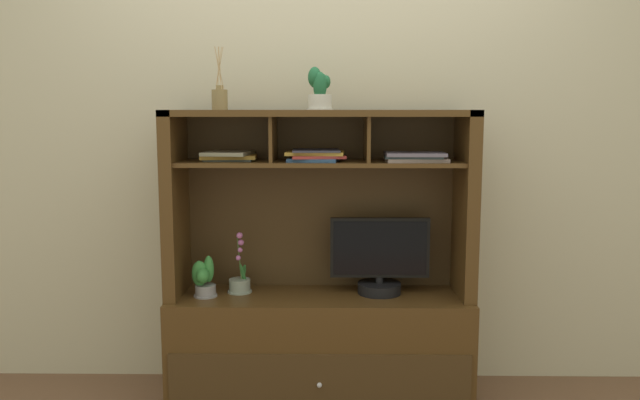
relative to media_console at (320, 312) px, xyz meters
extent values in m
cube|color=brown|center=(0.00, -0.01, -0.43)|extent=(6.00, 6.00, 0.02)
cube|color=beige|center=(0.00, 0.25, 0.98)|extent=(6.00, 0.02, 2.80)
cube|color=#4C3216|center=(0.00, -0.01, -0.16)|extent=(1.43, 0.44, 0.51)
cube|color=#432E18|center=(0.00, -0.24, -0.26)|extent=(1.37, 0.01, 0.28)
sphere|color=silver|center=(0.00, -0.25, -0.26)|extent=(0.02, 0.02, 0.02)
cube|color=#4C3216|center=(-0.69, -0.01, 0.53)|extent=(0.06, 0.36, 0.88)
cube|color=#4C3216|center=(0.69, -0.01, 0.53)|extent=(0.06, 0.36, 0.88)
cube|color=#432E18|center=(0.00, 0.16, 0.52)|extent=(1.37, 0.02, 0.85)
cube|color=#4C3216|center=(0.00, -0.01, 0.96)|extent=(1.43, 0.36, 0.03)
cube|color=#4C3216|center=(0.00, -0.01, 0.73)|extent=(1.31, 0.33, 0.02)
cube|color=#4C3216|center=(-0.22, -0.01, 0.84)|extent=(0.02, 0.31, 0.21)
cube|color=#4C3216|center=(0.22, -0.01, 0.84)|extent=(0.02, 0.31, 0.21)
cylinder|color=black|center=(0.29, 0.01, 0.12)|extent=(0.21, 0.21, 0.05)
cylinder|color=black|center=(0.29, 0.01, 0.16)|extent=(0.04, 0.04, 0.03)
cube|color=black|center=(0.29, 0.01, 0.32)|extent=(0.47, 0.03, 0.29)
cube|color=black|center=(0.29, -0.01, 0.32)|extent=(0.44, 0.00, 0.26)
cylinder|color=gray|center=(-0.39, 0.02, 0.13)|extent=(0.10, 0.10, 0.07)
cylinder|color=gray|center=(-0.39, 0.02, 0.10)|extent=(0.12, 0.12, 0.01)
cylinder|color=#4C6B38|center=(-0.39, 0.02, 0.27)|extent=(0.03, 0.02, 0.22)
sphere|color=#CA6BBB|center=(-0.39, 0.00, 0.27)|extent=(0.02, 0.02, 0.02)
sphere|color=#CA6BBB|center=(-0.39, 0.01, 0.30)|extent=(0.02, 0.02, 0.02)
sphere|color=#CA6BBB|center=(-0.38, 0.02, 0.34)|extent=(0.03, 0.03, 0.03)
sphere|color=#CA6BBB|center=(-0.39, 0.00, 0.38)|extent=(0.03, 0.03, 0.03)
ellipsoid|color=#327535|center=(-0.37, 0.01, 0.19)|extent=(0.04, 0.05, 0.11)
ellipsoid|color=#327535|center=(-0.37, 0.03, 0.19)|extent=(0.04, 0.05, 0.09)
cylinder|color=gray|center=(-0.54, -0.05, 0.12)|extent=(0.10, 0.10, 0.06)
cylinder|color=gray|center=(-0.54, -0.05, 0.10)|extent=(0.11, 0.11, 0.01)
ellipsoid|color=#37863C|center=(-0.53, -0.05, 0.23)|extent=(0.05, 0.04, 0.13)
ellipsoid|color=#37863C|center=(-0.54, -0.03, 0.21)|extent=(0.05, 0.06, 0.10)
ellipsoid|color=#37863C|center=(-0.57, -0.06, 0.21)|extent=(0.07, 0.04, 0.12)
ellipsoid|color=#37863C|center=(-0.55, -0.08, 0.20)|extent=(0.06, 0.07, 0.07)
cube|color=#373F3B|center=(-0.43, 0.02, 0.74)|extent=(0.22, 0.21, 0.01)
cube|color=#BA8D37|center=(-0.43, 0.01, 0.75)|extent=(0.27, 0.21, 0.02)
cube|color=gray|center=(-0.43, 0.01, 0.77)|extent=(0.23, 0.26, 0.02)
cube|color=#2B4D79|center=(-0.03, -0.02, 0.74)|extent=(0.25, 0.25, 0.02)
cube|color=#A23330|center=(-0.01, -0.02, 0.76)|extent=(0.27, 0.25, 0.01)
cube|color=gold|center=(-0.02, -0.02, 0.77)|extent=(0.28, 0.22, 0.02)
cube|color=#373749|center=(-0.02, -0.02, 0.78)|extent=(0.22, 0.23, 0.01)
cube|color=gray|center=(0.44, -0.06, 0.74)|extent=(0.28, 0.18, 0.02)
cube|color=#2F4047|center=(0.43, -0.06, 0.76)|extent=(0.26, 0.18, 0.01)
cube|color=slate|center=(0.43, -0.06, 0.77)|extent=(0.27, 0.21, 0.02)
cylinder|color=olive|center=(-0.47, -0.01, 1.02)|extent=(0.07, 0.07, 0.09)
cylinder|color=olive|center=(-0.47, -0.01, 1.07)|extent=(0.03, 0.03, 0.02)
cylinder|color=tan|center=(-0.46, -0.01, 1.16)|extent=(0.00, 0.05, 0.19)
cylinder|color=tan|center=(-0.46, -0.01, 1.16)|extent=(0.04, 0.03, 0.19)
cylinder|color=tan|center=(-0.47, -0.01, 1.16)|extent=(0.03, 0.02, 0.19)
cylinder|color=tan|center=(-0.47, -0.01, 1.16)|extent=(0.00, 0.03, 0.19)
cylinder|color=tan|center=(-0.47, -0.01, 1.16)|extent=(0.03, 0.02, 0.19)
cylinder|color=tan|center=(-0.46, -0.01, 1.16)|extent=(0.04, 0.02, 0.19)
cylinder|color=silver|center=(0.00, 0.01, 1.01)|extent=(0.11, 0.11, 0.07)
cylinder|color=silver|center=(0.00, 0.01, 0.97)|extent=(0.13, 0.13, 0.01)
ellipsoid|color=#1C5B35|center=(0.03, 0.01, 1.10)|extent=(0.04, 0.06, 0.06)
ellipsoid|color=#1C5B35|center=(0.00, 0.04, 1.11)|extent=(0.07, 0.06, 0.07)
ellipsoid|color=#1C5B35|center=(-0.02, 0.00, 1.12)|extent=(0.06, 0.08, 0.10)
ellipsoid|color=#1C5B35|center=(0.00, -0.02, 1.08)|extent=(0.06, 0.05, 0.13)
camera|label=1|loc=(0.04, -2.95, 0.95)|focal=35.28mm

